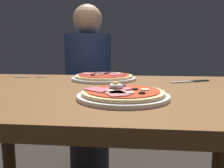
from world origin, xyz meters
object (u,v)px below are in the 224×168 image
Objects in this scene: pizza_across_left at (104,77)px; knife at (193,81)px; fork at (27,77)px; diner_person at (89,94)px; dining_table at (98,117)px; pizza_foreground at (123,94)px.

pizza_across_left reaches higher than knife.
fork is at bearing 174.56° from knife.
fork is 0.56m from diner_person.
dining_table is 8.12× the size of fork.
pizza_across_left reaches higher than dining_table.
diner_person is at bearing 109.15° from pizza_across_left.
pizza_across_left reaches higher than fork.
dining_table is 0.79m from diner_person.
pizza_foreground is (0.10, -0.16, 0.12)m from dining_table.
fork is 0.80m from knife.
pizza_foreground is 0.47m from knife.
diner_person reaches higher than pizza_across_left.
fork is at bearing 65.74° from diner_person.
diner_person is at bearing 107.55° from pizza_foreground.
dining_table is 1.09× the size of diner_person.
knife is (0.40, -0.03, -0.01)m from pizza_across_left.
diner_person reaches higher than fork.
pizza_foreground reaches higher than fork.
diner_person is at bearing 65.74° from fork.
pizza_across_left is 0.40m from fork.
fork is 0.13× the size of diner_person.
pizza_across_left is 0.26× the size of diner_person.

